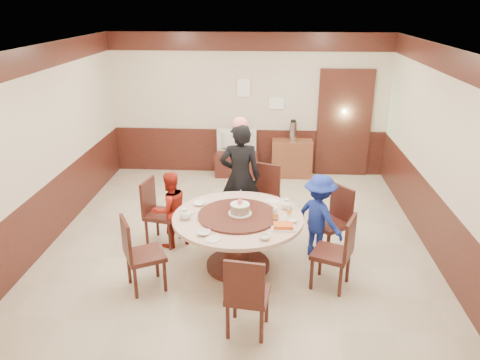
# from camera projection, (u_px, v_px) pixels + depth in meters

# --- Properties ---
(room) EXTENTS (6.00, 6.04, 2.84)m
(room) POSITION_uv_depth(u_px,v_px,m) (239.00, 172.00, 6.66)
(room) COLOR beige
(room) RESTS_ON ground
(banquet_table) EXTENTS (1.70, 1.70, 0.78)m
(banquet_table) POSITION_uv_depth(u_px,v_px,m) (238.00, 231.00, 6.13)
(banquet_table) COLOR #3E1913
(banquet_table) RESTS_ON ground
(chair_0) EXTENTS (0.62, 0.62, 0.97)m
(chair_0) POSITION_uv_depth(u_px,v_px,m) (330.00, 233.00, 6.57)
(chair_0) COLOR #3E1913
(chair_0) RESTS_ON ground
(chair_1) EXTENTS (0.58, 0.58, 0.97)m
(chair_1) POSITION_uv_depth(u_px,v_px,m) (263.00, 207.00, 7.39)
(chair_1) COLOR #3E1913
(chair_1) RESTS_ON ground
(chair_2) EXTENTS (0.53, 0.52, 0.97)m
(chair_2) POSITION_uv_depth(u_px,v_px,m) (162.00, 224.00, 6.85)
(chair_2) COLOR #3E1913
(chair_2) RESTS_ON ground
(chair_3) EXTENTS (0.60, 0.60, 0.97)m
(chair_3) POSITION_uv_depth(u_px,v_px,m) (144.00, 266.00, 5.76)
(chair_3) COLOR #3E1913
(chair_3) RESTS_ON ground
(chair_4) EXTENTS (0.49, 0.50, 0.97)m
(chair_4) POSITION_uv_depth(u_px,v_px,m) (247.00, 307.00, 4.99)
(chair_4) COLOR #3E1913
(chair_4) RESTS_ON ground
(chair_5) EXTENTS (0.58, 0.57, 0.97)m
(chair_5) POSITION_uv_depth(u_px,v_px,m) (332.00, 264.00, 5.79)
(chair_5) COLOR #3E1913
(chair_5) RESTS_ON ground
(person_standing) EXTENTS (0.65, 0.46, 1.69)m
(person_standing) POSITION_uv_depth(u_px,v_px,m) (240.00, 177.00, 7.10)
(person_standing) COLOR black
(person_standing) RESTS_ON ground
(person_red) EXTENTS (0.70, 0.67, 1.13)m
(person_red) POSITION_uv_depth(u_px,v_px,m) (170.00, 209.00, 6.68)
(person_red) COLOR #A62216
(person_red) RESTS_ON ground
(person_blue) EXTENTS (0.86, 0.87, 1.20)m
(person_blue) POSITION_uv_depth(u_px,v_px,m) (319.00, 217.00, 6.38)
(person_blue) COLOR navy
(person_blue) RESTS_ON ground
(birthday_cake) EXTENTS (0.31, 0.31, 0.21)m
(birthday_cake) POSITION_uv_depth(u_px,v_px,m) (240.00, 209.00, 6.03)
(birthday_cake) COLOR white
(birthday_cake) RESTS_ON banquet_table
(teapot_left) EXTENTS (0.17, 0.15, 0.13)m
(teapot_left) POSITION_uv_depth(u_px,v_px,m) (185.00, 215.00, 5.95)
(teapot_left) COLOR white
(teapot_left) RESTS_ON banquet_table
(teapot_right) EXTENTS (0.17, 0.15, 0.13)m
(teapot_right) POSITION_uv_depth(u_px,v_px,m) (286.00, 205.00, 6.24)
(teapot_right) COLOR white
(teapot_right) RESTS_ON banquet_table
(bowl_0) EXTENTS (0.16, 0.16, 0.04)m
(bowl_0) POSITION_uv_depth(u_px,v_px,m) (199.00, 204.00, 6.37)
(bowl_0) COLOR white
(bowl_0) RESTS_ON banquet_table
(bowl_1) EXTENTS (0.14, 0.14, 0.04)m
(bowl_1) POSITION_uv_depth(u_px,v_px,m) (265.00, 237.00, 5.47)
(bowl_1) COLOR white
(bowl_1) RESTS_ON banquet_table
(bowl_2) EXTENTS (0.16, 0.16, 0.04)m
(bowl_2) POSITION_uv_depth(u_px,v_px,m) (204.00, 233.00, 5.58)
(bowl_2) COLOR white
(bowl_2) RESTS_ON banquet_table
(bowl_3) EXTENTS (0.14, 0.14, 0.05)m
(bowl_3) POSITION_uv_depth(u_px,v_px,m) (292.00, 221.00, 5.88)
(bowl_3) COLOR white
(bowl_3) RESTS_ON banquet_table
(saucer_near) EXTENTS (0.18, 0.18, 0.01)m
(saucer_near) POSITION_uv_depth(u_px,v_px,m) (213.00, 239.00, 5.46)
(saucer_near) COLOR white
(saucer_near) RESTS_ON banquet_table
(saucer_far) EXTENTS (0.18, 0.18, 0.01)m
(saucer_far) POSITION_uv_depth(u_px,v_px,m) (273.00, 201.00, 6.48)
(saucer_far) COLOR white
(saucer_far) RESTS_ON banquet_table
(shrimp_platter) EXTENTS (0.30, 0.20, 0.06)m
(shrimp_platter) POSITION_uv_depth(u_px,v_px,m) (283.00, 227.00, 5.72)
(shrimp_platter) COLOR white
(shrimp_platter) RESTS_ON banquet_table
(bottle_0) EXTENTS (0.06, 0.06, 0.16)m
(bottle_0) POSITION_uv_depth(u_px,v_px,m) (275.00, 215.00, 5.91)
(bottle_0) COLOR silver
(bottle_0) RESTS_ON banquet_table
(bottle_1) EXTENTS (0.06, 0.06, 0.16)m
(bottle_1) POSITION_uv_depth(u_px,v_px,m) (289.00, 211.00, 6.03)
(bottle_1) COLOR silver
(bottle_1) RESTS_ON banquet_table
(tv_stand) EXTENTS (0.85, 0.45, 0.50)m
(tv_stand) POSITION_uv_depth(u_px,v_px,m) (237.00, 163.00, 9.52)
(tv_stand) COLOR #3E1913
(tv_stand) RESTS_ON ground
(television) EXTENTS (0.80, 0.16, 0.46)m
(television) POSITION_uv_depth(u_px,v_px,m) (237.00, 141.00, 9.34)
(television) COLOR gray
(television) RESTS_ON tv_stand
(side_cabinet) EXTENTS (0.80, 0.40, 0.75)m
(side_cabinet) POSITION_uv_depth(u_px,v_px,m) (292.00, 158.00, 9.43)
(side_cabinet) COLOR brown
(side_cabinet) RESTS_ON ground
(thermos) EXTENTS (0.15, 0.15, 0.38)m
(thermos) POSITION_uv_depth(u_px,v_px,m) (293.00, 131.00, 9.22)
(thermos) COLOR silver
(thermos) RESTS_ON side_cabinet
(notice_left) EXTENTS (0.25, 0.00, 0.35)m
(notice_left) POSITION_uv_depth(u_px,v_px,m) (243.00, 88.00, 9.16)
(notice_left) COLOR white
(notice_left) RESTS_ON room
(notice_right) EXTENTS (0.30, 0.00, 0.22)m
(notice_right) POSITION_uv_depth(u_px,v_px,m) (276.00, 104.00, 9.22)
(notice_right) COLOR white
(notice_right) RESTS_ON room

